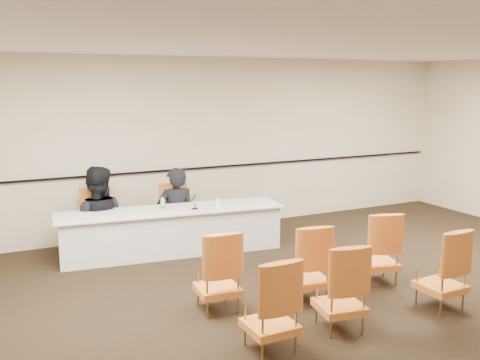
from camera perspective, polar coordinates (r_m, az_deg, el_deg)
name	(u,v)px	position (r m, az deg, el deg)	size (l,w,h in m)	color
floor	(346,311)	(6.39, 11.23, -13.54)	(10.00, 10.00, 0.00)	black
ceiling	(356,40)	(5.87, 12.28, 14.38)	(10.00, 10.00, 0.00)	white
wall_back	(209,144)	(9.40, -3.31, 3.81)	(10.00, 0.04, 3.00)	beige
wall_rail	(210,167)	(9.41, -3.19, 1.37)	(9.80, 0.04, 0.03)	black
panel_table	(172,231)	(8.23, -7.25, -5.43)	(3.40, 0.79, 0.68)	silver
panelist_main	(176,219)	(8.75, -6.81, -4.17)	(0.62, 0.41, 1.70)	black
panelist_main_chair	(176,214)	(8.73, -6.82, -3.59)	(0.50, 0.50, 0.95)	#C86124
panelist_second	(98,226)	(8.58, -14.95, -4.81)	(0.92, 0.71, 1.89)	black
panelist_second_chair	(97,220)	(8.55, -14.98, -4.16)	(0.50, 0.50, 0.95)	#C86124
papers	(198,207)	(8.23, -4.55, -2.91)	(0.30, 0.22, 0.00)	white
microphone	(195,201)	(8.08, -4.82, -2.23)	(0.09, 0.19, 0.26)	black
water_bottle	(163,204)	(8.06, -8.25, -2.54)	(0.06, 0.06, 0.20)	teal
drinking_glass	(187,206)	(8.08, -5.63, -2.83)	(0.06, 0.06, 0.10)	silver
coffee_cup	(218,203)	(8.20, -2.33, -2.47)	(0.09, 0.09, 0.13)	white
aud_chair_front_left	(217,270)	(6.13, -2.43, -9.58)	(0.50, 0.50, 0.95)	#C86124
aud_chair_front_mid	(307,262)	(6.43, 7.19, -8.69)	(0.50, 0.50, 0.95)	#C86124
aud_chair_front_right	(378,247)	(7.18, 14.52, -6.91)	(0.50, 0.50, 0.95)	#C86124
aud_chair_back_left	(270,304)	(5.26, 3.24, -13.05)	(0.50, 0.50, 0.95)	#C86124
aud_chair_back_mid	(340,286)	(5.77, 10.63, -11.05)	(0.50, 0.50, 0.95)	#C86124
aud_chair_back_right	(441,268)	(6.62, 20.69, -8.75)	(0.50, 0.50, 0.95)	#C86124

